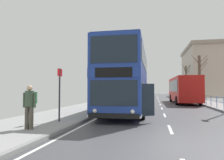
{
  "coord_description": "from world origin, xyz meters",
  "views": [
    {
      "loc": [
        -0.66,
        -6.57,
        1.71
      ],
      "look_at": [
        -3.24,
        6.05,
        2.28
      ],
      "focal_mm": 33.03,
      "sensor_mm": 36.0,
      "label": 1
    }
  ],
  "objects_px": {
    "bus_stop_sign_near": "(60,89)",
    "background_building_00": "(217,72)",
    "pedestrian_with_backpack": "(30,103)",
    "bare_tree_far_01": "(199,76)",
    "bare_tree_far_00": "(187,79)",
    "double_decker_bus_main": "(127,80)",
    "background_bus_far_lane": "(183,89)"
  },
  "relations": [
    {
      "from": "bare_tree_far_00",
      "to": "bare_tree_far_01",
      "type": "xyz_separation_m",
      "value": [
        0.08,
        -12.47,
        -0.09
      ]
    },
    {
      "from": "bus_stop_sign_near",
      "to": "bare_tree_far_01",
      "type": "distance_m",
      "value": 27.19
    },
    {
      "from": "pedestrian_with_backpack",
      "to": "background_building_00",
      "type": "bearing_deg",
      "value": 66.25
    },
    {
      "from": "bare_tree_far_00",
      "to": "background_bus_far_lane",
      "type": "bearing_deg",
      "value": -99.49
    },
    {
      "from": "bare_tree_far_00",
      "to": "bare_tree_far_01",
      "type": "distance_m",
      "value": 12.47
    },
    {
      "from": "pedestrian_with_backpack",
      "to": "bare_tree_far_01",
      "type": "distance_m",
      "value": 29.18
    },
    {
      "from": "pedestrian_with_backpack",
      "to": "background_building_00",
      "type": "height_order",
      "value": "background_building_00"
    },
    {
      "from": "background_bus_far_lane",
      "to": "background_building_00",
      "type": "height_order",
      "value": "background_building_00"
    },
    {
      "from": "double_decker_bus_main",
      "to": "background_building_00",
      "type": "distance_m",
      "value": 38.46
    },
    {
      "from": "pedestrian_with_backpack",
      "to": "bare_tree_far_01",
      "type": "height_order",
      "value": "bare_tree_far_01"
    },
    {
      "from": "background_bus_far_lane",
      "to": "double_decker_bus_main",
      "type": "bearing_deg",
      "value": -115.45
    },
    {
      "from": "bus_stop_sign_near",
      "to": "bare_tree_far_00",
      "type": "relative_size",
      "value": 0.37
    },
    {
      "from": "bare_tree_far_00",
      "to": "bus_stop_sign_near",
      "type": "bearing_deg",
      "value": -107.08
    },
    {
      "from": "bus_stop_sign_near",
      "to": "background_building_00",
      "type": "height_order",
      "value": "background_building_00"
    },
    {
      "from": "bare_tree_far_01",
      "to": "double_decker_bus_main",
      "type": "bearing_deg",
      "value": -115.06
    },
    {
      "from": "bus_stop_sign_near",
      "to": "background_building_00",
      "type": "relative_size",
      "value": 0.15
    },
    {
      "from": "bus_stop_sign_near",
      "to": "bare_tree_far_01",
      "type": "height_order",
      "value": "bare_tree_far_01"
    },
    {
      "from": "bus_stop_sign_near",
      "to": "double_decker_bus_main",
      "type": "bearing_deg",
      "value": 65.2
    },
    {
      "from": "background_bus_far_lane",
      "to": "bare_tree_far_01",
      "type": "bearing_deg",
      "value": 65.52
    },
    {
      "from": "pedestrian_with_backpack",
      "to": "bus_stop_sign_near",
      "type": "bearing_deg",
      "value": 81.84
    },
    {
      "from": "bus_stop_sign_near",
      "to": "background_bus_far_lane",
      "type": "bearing_deg",
      "value": 64.77
    },
    {
      "from": "bus_stop_sign_near",
      "to": "bare_tree_far_00",
      "type": "xyz_separation_m",
      "value": [
        11.38,
        37.05,
        2.04
      ]
    },
    {
      "from": "bare_tree_far_01",
      "to": "pedestrian_with_backpack",
      "type": "bearing_deg",
      "value": -113.85
    },
    {
      "from": "bare_tree_far_00",
      "to": "background_building_00",
      "type": "height_order",
      "value": "background_building_00"
    },
    {
      "from": "background_building_00",
      "to": "bus_stop_sign_near",
      "type": "bearing_deg",
      "value": -114.45
    },
    {
      "from": "bare_tree_far_01",
      "to": "background_building_00",
      "type": "xyz_separation_m",
      "value": [
        6.97,
        15.95,
        1.9
      ]
    },
    {
      "from": "bare_tree_far_00",
      "to": "background_building_00",
      "type": "distance_m",
      "value": 8.07
    },
    {
      "from": "pedestrian_with_backpack",
      "to": "bare_tree_far_00",
      "type": "xyz_separation_m",
      "value": [
        11.67,
        39.06,
        2.63
      ]
    },
    {
      "from": "double_decker_bus_main",
      "to": "bus_stop_sign_near",
      "type": "height_order",
      "value": "double_decker_bus_main"
    },
    {
      "from": "background_bus_far_lane",
      "to": "bare_tree_far_01",
      "type": "xyz_separation_m",
      "value": [
        3.42,
        7.51,
        1.99
      ]
    },
    {
      "from": "background_bus_far_lane",
      "to": "pedestrian_with_backpack",
      "type": "relative_size",
      "value": 5.87
    },
    {
      "from": "pedestrian_with_backpack",
      "to": "bus_stop_sign_near",
      "type": "height_order",
      "value": "bus_stop_sign_near"
    }
  ]
}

